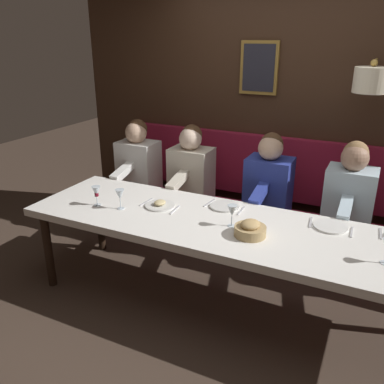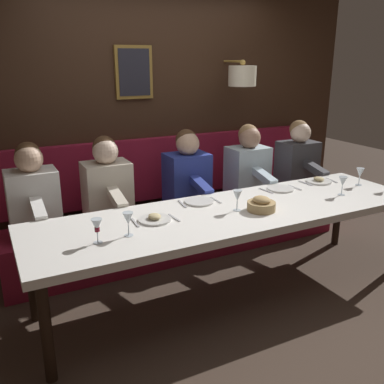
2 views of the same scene
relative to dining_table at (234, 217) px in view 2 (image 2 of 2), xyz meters
The scene contains 19 objects.
ground_plane 0.68m from the dining_table, ahead, with size 12.00×12.00×0.00m, color #423328.
dining_table is the anchor object (origin of this frame).
banquette_bench 1.00m from the dining_table, ahead, with size 0.52×3.40×0.45m, color maroon.
back_wall_panel 1.61m from the dining_table, ahead, with size 0.59×4.60×2.90m.
diner_nearest 1.64m from the dining_table, 57.38° to the right, with size 0.60×0.40×0.79m.
diner_near 1.15m from the dining_table, 39.37° to the right, with size 0.60×0.40×0.79m.
diner_middle 0.89m from the dining_table, ahead, with size 0.60×0.40×0.79m.
diner_far 1.17m from the dining_table, 40.53° to the left, with size 0.60×0.40×0.79m.
diner_farthest 1.64m from the dining_table, 57.25° to the left, with size 0.60×0.40×0.79m.
place_setting_0 0.33m from the dining_table, 29.63° to the left, with size 0.24×0.32×0.01m.
place_setting_1 1.18m from the dining_table, 75.59° to the right, with size 0.24×0.32×0.05m.
place_setting_2 0.64m from the dining_table, 84.11° to the left, with size 0.24×0.32×0.05m.
place_setting_3 0.72m from the dining_table, 68.22° to the right, with size 0.24×0.32×0.01m.
wine_glass_0 1.13m from the dining_table, 96.91° to the left, with size 0.07×0.07×0.16m.
wine_glass_1 0.18m from the dining_table, 151.86° to the right, with size 0.07×0.07×0.16m.
wine_glass_2 1.05m from the dining_table, 95.55° to the right, with size 0.07×0.07×0.16m.
wine_glass_3 1.41m from the dining_table, 88.15° to the right, with size 0.07×0.07×0.16m.
wine_glass_4 0.92m from the dining_table, 97.10° to the left, with size 0.07×0.07×0.16m.
bread_bowl 0.23m from the dining_table, 121.28° to the right, with size 0.22×0.22×0.12m.
Camera 2 is at (-2.61, 1.69, 1.86)m, focal length 39.41 mm.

